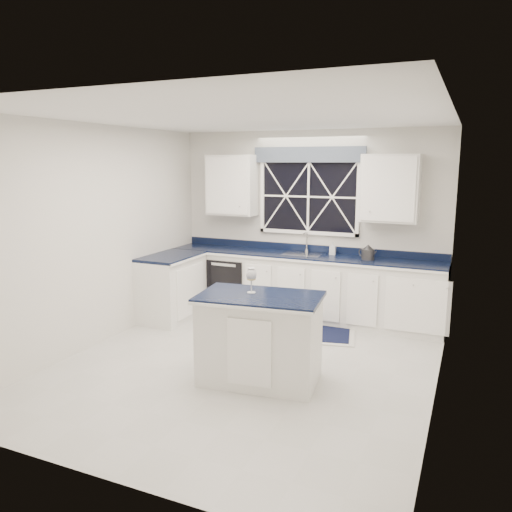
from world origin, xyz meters
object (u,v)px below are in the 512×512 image
at_px(faucet, 306,242).
at_px(soap_bottle, 333,248).
at_px(dishwasher, 234,283).
at_px(wine_glass, 251,276).
at_px(island, 260,338).
at_px(kettle, 368,253).

bearing_deg(faucet, soap_bottle, -5.73).
distance_m(dishwasher, wine_glass, 2.63).
height_order(dishwasher, faucet, faucet).
distance_m(island, kettle, 2.39).
height_order(kettle, wine_glass, wine_glass).
relative_size(kettle, soap_bottle, 1.46).
relative_size(faucet, wine_glass, 1.15).
relative_size(dishwasher, faucet, 2.72).
height_order(dishwasher, soap_bottle, soap_bottle).
relative_size(dishwasher, wine_glass, 3.13).
distance_m(wine_glass, soap_bottle, 2.36).
bearing_deg(soap_bottle, kettle, -17.20).
distance_m(faucet, soap_bottle, 0.42).
height_order(faucet, island, faucet).
bearing_deg(dishwasher, wine_glass, -59.62).
bearing_deg(wine_glass, kettle, 70.87).
height_order(island, kettle, kettle).
distance_m(faucet, wine_glass, 2.39).
bearing_deg(dishwasher, faucet, 10.02).
height_order(island, soap_bottle, soap_bottle).
distance_m(island, soap_bottle, 2.46).
xyz_separation_m(faucet, island, (0.30, -2.43, -0.63)).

